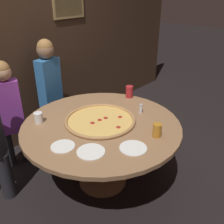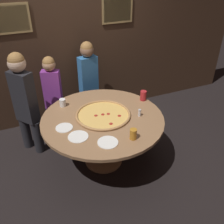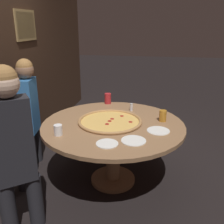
# 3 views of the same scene
# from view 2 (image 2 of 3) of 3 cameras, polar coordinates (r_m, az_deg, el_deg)

# --- Properties ---
(ground_plane) EXTENTS (24.00, 24.00, 0.00)m
(ground_plane) POSITION_cam_2_polar(r_m,az_deg,el_deg) (3.64, -1.92, -11.00)
(ground_plane) COLOR black
(back_wall) EXTENTS (6.40, 0.08, 2.60)m
(back_wall) POSITION_cam_2_polar(r_m,az_deg,el_deg) (4.14, -9.58, 15.21)
(back_wall) COLOR #3D281C
(back_wall) RESTS_ON ground_plane
(dining_table) EXTENTS (1.56, 1.56, 0.74)m
(dining_table) POSITION_cam_2_polar(r_m,az_deg,el_deg) (3.25, -2.12, -3.19)
(dining_table) COLOR #936B47
(dining_table) RESTS_ON ground_plane
(giant_pizza) EXTENTS (0.71, 0.71, 0.03)m
(giant_pizza) POSITION_cam_2_polar(r_m,az_deg,el_deg) (3.21, -2.03, -0.59)
(giant_pizza) COLOR #EAB75B
(giant_pizza) RESTS_ON dining_table
(drink_cup_centre_back) EXTENTS (0.08, 0.08, 0.11)m
(drink_cup_centre_back) POSITION_cam_2_polar(r_m,az_deg,el_deg) (3.45, -11.23, 2.11)
(drink_cup_centre_back) COLOR white
(drink_cup_centre_back) RESTS_ON dining_table
(drink_cup_far_right) EXTENTS (0.09, 0.09, 0.14)m
(drink_cup_far_right) POSITION_cam_2_polar(r_m,az_deg,el_deg) (3.55, 7.17, 3.74)
(drink_cup_far_right) COLOR #B22328
(drink_cup_far_right) RESTS_ON dining_table
(drink_cup_front_edge) EXTENTS (0.08, 0.08, 0.13)m
(drink_cup_front_edge) POSITION_cam_2_polar(r_m,az_deg,el_deg) (2.80, 4.88, -5.05)
(drink_cup_front_edge) COLOR #BC7A23
(drink_cup_front_edge) RESTS_ON dining_table
(white_plate_right_side) EXTENTS (0.21, 0.21, 0.01)m
(white_plate_right_side) POSITION_cam_2_polar(r_m,az_deg,el_deg) (3.04, -10.87, -3.55)
(white_plate_right_side) COLOR white
(white_plate_right_side) RESTS_ON dining_table
(white_plate_left_side) EXTENTS (0.23, 0.23, 0.01)m
(white_plate_left_side) POSITION_cam_2_polar(r_m,az_deg,el_deg) (2.77, -0.96, -6.94)
(white_plate_left_side) COLOR white
(white_plate_left_side) RESTS_ON dining_table
(white_plate_near_front) EXTENTS (0.23, 0.23, 0.01)m
(white_plate_near_front) POSITION_cam_2_polar(r_m,az_deg,el_deg) (2.87, -7.74, -5.60)
(white_plate_near_front) COLOR white
(white_plate_near_front) RESTS_ON dining_table
(condiment_shaker) EXTENTS (0.04, 0.04, 0.10)m
(condiment_shaker) POSITION_cam_2_polar(r_m,az_deg,el_deg) (3.19, 6.32, -0.17)
(condiment_shaker) COLOR silver
(condiment_shaker) RESTS_ON dining_table
(diner_side_right) EXTENTS (0.36, 0.21, 1.40)m
(diner_side_right) POSITION_cam_2_polar(r_m,az_deg,el_deg) (4.10, -5.42, 7.62)
(diner_side_right) COLOR #232328
(diner_side_right) RESTS_ON ground_plane
(diner_centre_back) EXTENTS (0.34, 0.38, 1.50)m
(diner_centre_back) POSITION_cam_2_polar(r_m,az_deg,el_deg) (3.55, -19.40, 2.77)
(diner_centre_back) COLOR #232328
(diner_centre_back) RESTS_ON ground_plane
(diner_side_left) EXTENTS (0.34, 0.23, 1.27)m
(diner_side_left) POSITION_cam_2_polar(r_m,az_deg,el_deg) (3.94, -13.42, 4.66)
(diner_side_left) COLOR #232328
(diner_side_left) RESTS_ON ground_plane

